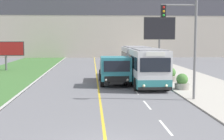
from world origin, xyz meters
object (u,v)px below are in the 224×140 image
(planter_round_third, at_px, (158,71))
(planter_round_near, at_px, (182,82))
(billboard_large, at_px, (160,30))
(planter_round_second, at_px, (171,75))
(planter_round_far, at_px, (150,66))
(dump_truck, at_px, (115,70))
(traffic_light_mast, at_px, (186,37))
(billboard_small, at_px, (6,50))
(city_bus, at_px, (142,64))
(car_distant, at_px, (126,62))

(planter_round_third, bearing_deg, planter_round_near, -89.68)
(billboard_large, relative_size, planter_round_second, 5.51)
(planter_round_second, bearing_deg, planter_round_third, 93.52)
(planter_round_far, bearing_deg, dump_truck, -116.64)
(traffic_light_mast, height_order, billboard_large, billboard_large)
(dump_truck, height_order, planter_round_near, dump_truck)
(traffic_light_mast, distance_m, planter_round_far, 16.82)
(billboard_large, relative_size, planter_round_third, 5.78)
(dump_truck, bearing_deg, billboard_small, 135.11)
(city_bus, relative_size, planter_round_far, 9.45)
(traffic_light_mast, distance_m, planter_round_near, 5.20)
(planter_round_second, bearing_deg, dump_truck, -166.39)
(billboard_small, bearing_deg, planter_round_second, -32.30)
(traffic_light_mast, relative_size, planter_round_third, 5.40)
(billboard_small, bearing_deg, traffic_light_mast, -49.59)
(city_bus, height_order, car_distant, city_bus)
(city_bus, relative_size, planter_round_second, 9.98)
(billboard_large, bearing_deg, planter_round_second, -98.75)
(billboard_large, xyz_separation_m, planter_round_far, (-2.77, -8.07, -4.37))
(car_distant, xyz_separation_m, traffic_light_mast, (1.25, -22.41, 3.34))
(planter_round_second, bearing_deg, car_distant, 99.55)
(city_bus, relative_size, planter_round_near, 10.36)
(planter_round_near, bearing_deg, planter_round_second, 87.12)
(billboard_large, bearing_deg, planter_round_near, -97.57)
(planter_round_near, distance_m, planter_round_second, 4.23)
(billboard_small, distance_m, planter_round_far, 17.36)
(planter_round_far, bearing_deg, traffic_light_mast, -93.27)
(traffic_light_mast, distance_m, billboard_large, 24.83)
(planter_round_near, relative_size, planter_round_third, 1.01)
(billboard_large, bearing_deg, planter_round_far, -108.97)
(planter_round_far, bearing_deg, car_distant, 110.21)
(traffic_light_mast, bearing_deg, billboard_large, 81.39)
(billboard_large, height_order, planter_round_far, billboard_large)
(car_distant, relative_size, planter_round_near, 3.61)
(billboard_large, xyz_separation_m, planter_round_third, (-2.80, -12.29, -4.43))
(car_distant, bearing_deg, planter_round_near, -83.23)
(car_distant, bearing_deg, traffic_light_mast, -86.80)
(planter_round_near, bearing_deg, dump_truck, 148.46)
(dump_truck, bearing_deg, city_bus, 34.36)
(planter_round_third, height_order, planter_round_far, planter_round_far)
(city_bus, distance_m, billboard_small, 18.10)
(billboard_large, relative_size, planter_round_near, 5.72)
(dump_truck, distance_m, planter_round_near, 5.75)
(dump_truck, distance_m, billboard_large, 19.68)
(dump_truck, height_order, planter_round_far, dump_truck)
(car_distant, xyz_separation_m, billboard_small, (-14.88, -3.45, 1.84))
(billboard_large, height_order, billboard_small, billboard_large)
(planter_round_third, bearing_deg, traffic_light_mast, -94.26)
(traffic_light_mast, xyz_separation_m, planter_round_far, (0.94, 16.45, -3.38))
(dump_truck, height_order, billboard_large, billboard_large)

